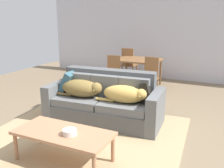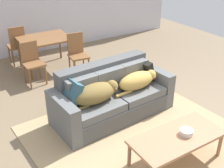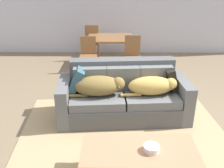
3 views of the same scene
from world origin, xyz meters
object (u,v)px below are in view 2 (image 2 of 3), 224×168
(dining_chair_far_left, at_px, (17,44))
(dog_on_left_cushion, at_px, (96,93))
(couch, at_px, (111,96))
(throw_pillow_by_right_arm, at_px, (144,70))
(dog_on_right_cushion, at_px, (138,80))
(dining_chair_near_left, at_px, (32,61))
(coffee_table, at_px, (177,139))
(bowl_on_coffee_table, at_px, (186,132))
(dining_table, at_px, (45,41))
(throw_pillow_by_left_arm, at_px, (69,93))
(dining_chair_near_right, at_px, (77,52))

(dining_chair_far_left, bearing_deg, dog_on_left_cushion, 96.44)
(couch, xyz_separation_m, throw_pillow_by_right_arm, (0.76, 0.10, 0.27))
(dog_on_right_cushion, xyz_separation_m, dining_chair_near_left, (-1.21, 2.05, -0.11))
(dining_chair_near_left, bearing_deg, coffee_table, -78.50)
(dog_on_right_cushion, relative_size, coffee_table, 0.68)
(dining_chair_near_left, height_order, dining_chair_far_left, dining_chair_far_left)
(bowl_on_coffee_table, relative_size, dining_chair_far_left, 0.19)
(throw_pillow_by_right_arm, relative_size, dining_chair_near_left, 0.44)
(bowl_on_coffee_table, distance_m, dining_table, 4.03)
(throw_pillow_by_left_arm, xyz_separation_m, throw_pillow_by_right_arm, (1.52, 0.11, -0.02))
(throw_pillow_by_left_arm, xyz_separation_m, coffee_table, (0.90, -1.45, -0.27))
(throw_pillow_by_left_arm, distance_m, dining_table, 2.56)
(dining_chair_near_left, xyz_separation_m, dining_chair_far_left, (-0.00, 1.14, 0.03))
(bowl_on_coffee_table, distance_m, dining_chair_far_left, 4.66)
(bowl_on_coffee_table, distance_m, dining_chair_near_left, 3.56)
(throw_pillow_by_left_arm, xyz_separation_m, dining_table, (0.51, 2.51, 0.03))
(throw_pillow_by_left_arm, xyz_separation_m, dining_chair_far_left, (0.01, 3.07, -0.12))
(coffee_table, bearing_deg, throw_pillow_by_right_arm, 68.13)
(dog_on_right_cushion, xyz_separation_m, throw_pillow_by_right_arm, (0.31, 0.23, 0.02))
(dog_on_right_cushion, distance_m, bowl_on_coffee_table, 1.38)
(dog_on_right_cushion, bearing_deg, dining_chair_far_left, 106.56)
(coffee_table, xyz_separation_m, bowl_on_coffee_table, (0.13, -0.03, 0.08))
(dog_on_left_cushion, bearing_deg, dining_table, 83.31)
(couch, height_order, dog_on_right_cushion, couch)
(throw_pillow_by_right_arm, relative_size, dining_table, 0.34)
(dog_on_right_cushion, xyz_separation_m, throw_pillow_by_left_arm, (-1.21, 0.12, 0.04))
(couch, relative_size, coffee_table, 1.65)
(dog_on_left_cushion, height_order, dog_on_right_cushion, dog_on_left_cushion)
(dog_on_right_cushion, height_order, bowl_on_coffee_table, dog_on_right_cushion)
(bowl_on_coffee_table, bearing_deg, dog_on_left_cushion, 115.45)
(dining_table, bearing_deg, dog_on_right_cushion, -74.97)
(dog_on_left_cushion, height_order, dining_chair_near_left, dining_chair_near_left)
(dining_table, bearing_deg, dog_on_left_cushion, -92.55)
(throw_pillow_by_right_arm, distance_m, dining_chair_near_right, 1.85)
(couch, bearing_deg, dining_chair_near_left, 107.35)
(dog_on_right_cushion, distance_m, coffee_table, 1.38)
(dining_chair_far_left, bearing_deg, dining_table, 131.32)
(throw_pillow_by_left_arm, relative_size, bowl_on_coffee_table, 2.38)
(couch, bearing_deg, dog_on_right_cushion, -20.74)
(bowl_on_coffee_table, bearing_deg, dining_chair_near_left, 106.56)
(dining_chair_far_left, bearing_deg, throw_pillow_by_right_arm, 116.75)
(throw_pillow_by_right_arm, bearing_deg, dining_chair_far_left, 117.08)
(couch, height_order, dining_chair_near_right, dining_chair_near_right)
(couch, height_order, throw_pillow_by_left_arm, couch)
(dining_chair_near_left, height_order, dining_chair_near_right, dining_chair_near_right)
(throw_pillow_by_left_arm, bearing_deg, bowl_on_coffee_table, -55.37)
(coffee_table, relative_size, dining_chair_near_left, 1.46)
(throw_pillow_by_right_arm, xyz_separation_m, bowl_on_coffee_table, (-0.50, -1.59, -0.17))
(couch, relative_size, dog_on_right_cushion, 2.42)
(dog_on_right_cushion, relative_size, bowl_on_coffee_table, 4.84)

